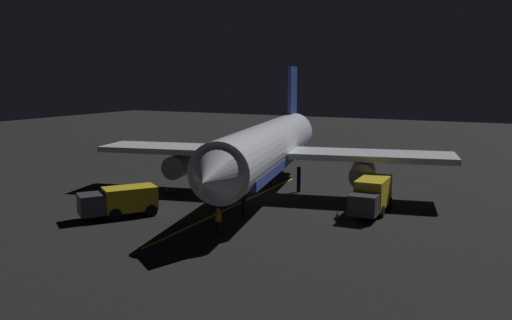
% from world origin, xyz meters
% --- Properties ---
extents(ground_plane, '(180.00, 180.00, 0.20)m').
position_xyz_m(ground_plane, '(0.00, 0.00, -0.10)').
color(ground_plane, black).
extents(apron_guide_stripe, '(0.86, 24.92, 0.01)m').
position_xyz_m(apron_guide_stripe, '(0.79, 4.00, 0.00)').
color(apron_guide_stripe, gold).
rests_on(apron_guide_stripe, ground_plane).
extents(airliner, '(31.93, 34.00, 11.49)m').
position_xyz_m(airliner, '(0.13, -0.55, 4.18)').
color(airliner, white).
rests_on(airliner, ground_plane).
extents(baggage_truck, '(4.97, 5.76, 2.21)m').
position_xyz_m(baggage_truck, '(6.67, 11.14, 1.16)').
color(baggage_truck, gold).
rests_on(baggage_truck, ground_plane).
extents(catering_truck, '(2.43, 6.01, 2.65)m').
position_xyz_m(catering_truck, '(-9.76, 1.61, 1.34)').
color(catering_truck, gold).
rests_on(catering_truck, ground_plane).
extents(ground_crew_worker, '(0.40, 0.40, 1.74)m').
position_xyz_m(ground_crew_worker, '(-2.04, 11.56, 0.89)').
color(ground_crew_worker, black).
rests_on(ground_crew_worker, ground_plane).
extents(traffic_cone_near_left, '(0.50, 0.50, 0.55)m').
position_xyz_m(traffic_cone_near_left, '(-7.92, 4.25, 0.25)').
color(traffic_cone_near_left, '#EA590F').
rests_on(traffic_cone_near_left, ground_plane).
extents(traffic_cone_near_right, '(0.50, 0.50, 0.55)m').
position_xyz_m(traffic_cone_near_right, '(8.75, 2.64, 0.25)').
color(traffic_cone_near_right, '#EA590F').
rests_on(traffic_cone_near_right, ground_plane).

